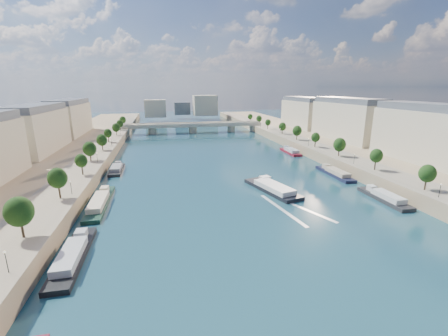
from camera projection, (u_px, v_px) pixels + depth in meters
name	position (u px, v px, depth m)	size (l,w,h in m)	color
ground	(223.00, 173.00, 129.65)	(700.00, 700.00, 0.00)	#0C2636
quay_left	(39.00, 178.00, 114.63)	(44.00, 520.00, 5.00)	#9E8460
quay_right	(370.00, 159.00, 143.36)	(44.00, 520.00, 5.00)	#9E8460
pave_left	(81.00, 169.00, 116.95)	(14.00, 520.00, 0.10)	gray
pave_right	(342.00, 156.00, 139.70)	(14.00, 520.00, 0.10)	gray
trees_left	(86.00, 154.00, 117.82)	(4.80, 268.80, 8.26)	#382B1E
trees_right	(328.00, 141.00, 147.32)	(4.80, 268.80, 8.26)	#382B1E
lamps_left	(86.00, 168.00, 107.69)	(0.36, 200.36, 4.28)	black
lamps_right	(328.00, 148.00, 142.81)	(0.36, 200.36, 4.28)	black
buildings_left	(9.00, 138.00, 119.71)	(16.00, 226.00, 23.20)	#B9AF8E
buildings_right	(380.00, 127.00, 153.63)	(16.00, 226.00, 23.20)	#B9AF8E
skyline	(186.00, 107.00, 333.71)	(79.00, 42.00, 22.00)	#B9AF8E
bridge	(193.00, 127.00, 242.36)	(112.00, 12.00, 8.15)	#C1B79E
tour_barge	(272.00, 188.00, 107.30)	(14.11, 27.01, 3.66)	black
wake	(292.00, 209.00, 91.82)	(14.47, 25.89, 0.04)	silver
moored_barges_left	(76.00, 250.00, 66.97)	(5.00, 153.53, 3.60)	#1A213A
moored_barges_right	(388.00, 199.00, 97.02)	(5.00, 164.58, 3.60)	black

